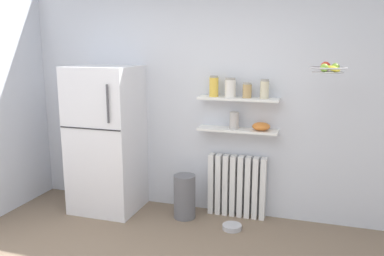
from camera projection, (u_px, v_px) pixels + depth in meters
name	position (u px, v px, depth m)	size (l,w,h in m)	color
back_wall	(213.00, 99.00, 4.46)	(7.04, 0.10, 2.60)	silver
refrigerator	(106.00, 139.00, 4.55)	(0.74, 0.68, 1.67)	silver
radiator	(237.00, 186.00, 4.44)	(0.64, 0.12, 0.70)	white
wall_shelf_lower	(238.00, 130.00, 4.28)	(0.86, 0.22, 0.03)	white
wall_shelf_upper	(238.00, 99.00, 4.21)	(0.86, 0.22, 0.03)	white
storage_jar_0	(214.00, 86.00, 4.26)	(0.10, 0.10, 0.22)	yellow
storage_jar_1	(230.00, 88.00, 4.21)	(0.12, 0.12, 0.20)	silver
storage_jar_2	(247.00, 90.00, 4.16)	(0.09, 0.09, 0.16)	tan
storage_jar_3	(265.00, 89.00, 4.11)	(0.09, 0.09, 0.20)	beige
vase	(234.00, 120.00, 4.27)	(0.10, 0.10, 0.18)	#B2ADA8
shelf_bowl	(261.00, 126.00, 4.19)	(0.19, 0.19, 0.09)	orange
trash_bin	(185.00, 197.00, 4.41)	(0.24, 0.24, 0.49)	slate
pet_food_bowl	(232.00, 227.00, 4.17)	(0.20, 0.20, 0.05)	#B7B7BC
hanging_fruit_basket	(328.00, 68.00, 3.51)	(0.33, 0.33, 0.10)	#B2B2B7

